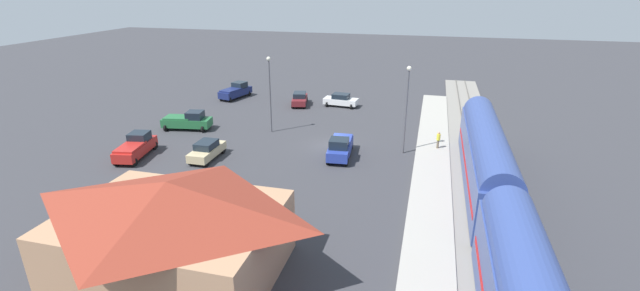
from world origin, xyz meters
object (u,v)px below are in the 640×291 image
(pickup_blue, at_px, (340,147))
(station_building, at_px, (172,227))
(sedan_white, at_px, (341,100))
(sedan_maroon, at_px, (300,99))
(pickup_navy, at_px, (236,91))
(pickup_red, at_px, (136,147))
(light_pole_lot_center, at_px, (270,86))
(light_pole_near_platform, at_px, (407,101))
(sedan_tan, at_px, (207,150))
(pickup_green, at_px, (188,121))
(pedestrian_on_platform, at_px, (438,139))

(pickup_blue, bearing_deg, station_building, 74.47)
(sedan_white, bearing_deg, sedan_maroon, 7.77)
(sedan_maroon, xyz_separation_m, pickup_navy, (10.04, -1.36, 0.15))
(pickup_red, height_order, light_pole_lot_center, light_pole_lot_center)
(sedan_maroon, distance_m, light_pole_lot_center, 12.24)
(sedan_maroon, bearing_deg, station_building, 95.98)
(sedan_maroon, height_order, pickup_blue, pickup_blue)
(light_pole_near_platform, bearing_deg, sedan_tan, 19.08)
(pickup_navy, height_order, light_pole_near_platform, light_pole_near_platform)
(pickup_green, distance_m, light_pole_near_platform, 24.62)
(sedan_maroon, distance_m, pickup_navy, 10.13)
(sedan_maroon, height_order, pickup_navy, pickup_navy)
(pickup_blue, height_order, pickup_green, same)
(sedan_maroon, relative_size, pickup_green, 0.85)
(pickup_green, bearing_deg, pickup_red, 86.97)
(station_building, height_order, pickup_red, station_building)
(pedestrian_on_platform, bearing_deg, light_pole_lot_center, -4.14)
(pickup_red, distance_m, sedan_tan, 6.92)
(sedan_white, distance_m, sedan_maroon, 5.60)
(station_building, height_order, pickup_navy, station_building)
(light_pole_lot_center, bearing_deg, pickup_green, 9.66)
(pickup_blue, bearing_deg, pickup_navy, -43.19)
(pedestrian_on_platform, distance_m, sedan_tan, 22.45)
(sedan_white, bearing_deg, pickup_red, 55.76)
(pickup_red, relative_size, pickup_green, 1.00)
(pickup_blue, distance_m, light_pole_lot_center, 11.22)
(pickup_red, bearing_deg, pickup_navy, -89.10)
(pickup_red, distance_m, pickup_blue, 19.52)
(pedestrian_on_platform, xyz_separation_m, sedan_white, (12.70, -13.51, -0.40))
(sedan_maroon, relative_size, pickup_navy, 0.84)
(station_building, relative_size, sedan_maroon, 2.59)
(pickup_navy, bearing_deg, pickup_green, 93.23)
(pickup_navy, bearing_deg, station_building, 110.22)
(station_building, relative_size, light_pole_lot_center, 1.48)
(sedan_maroon, bearing_deg, light_pole_lot_center, 91.17)
(pickup_red, distance_m, light_pole_lot_center, 14.80)
(sedan_maroon, bearing_deg, light_pole_near_platform, 136.60)
(pedestrian_on_platform, distance_m, light_pole_near_platform, 5.37)
(pickup_green, relative_size, pickup_navy, 0.99)
(light_pole_lot_center, bearing_deg, pickup_red, 45.71)
(sedan_maroon, relative_size, sedan_tan, 1.06)
(pickup_red, height_order, light_pole_near_platform, light_pole_near_platform)
(pickup_navy, relative_size, sedan_tan, 1.26)
(pickup_red, xyz_separation_m, sedan_maroon, (-9.68, -21.61, -0.15))
(pedestrian_on_platform, xyz_separation_m, pickup_navy, (28.29, -14.11, -0.25))
(pedestrian_on_platform, distance_m, sedan_maroon, 22.26)
(pickup_navy, height_order, light_pole_lot_center, light_pole_lot_center)
(station_building, relative_size, pickup_navy, 2.17)
(light_pole_near_platform, bearing_deg, pickup_green, -2.65)
(sedan_maroon, bearing_deg, pickup_navy, -7.69)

